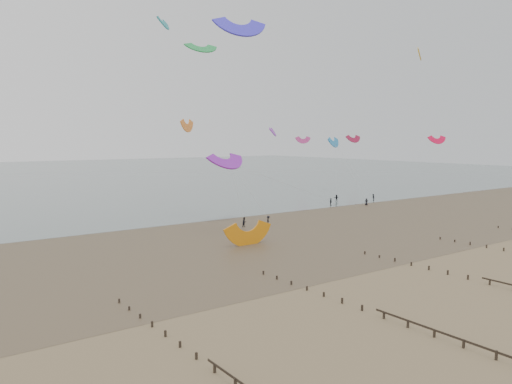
% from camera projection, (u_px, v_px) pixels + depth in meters
% --- Properties ---
extents(ground, '(500.00, 500.00, 0.00)m').
position_uv_depth(ground, '(419.00, 278.00, 58.82)').
color(ground, brown).
rests_on(ground, ground).
extents(sea_and_shore, '(500.00, 665.00, 0.03)m').
position_uv_depth(sea_and_shore, '(231.00, 236.00, 84.17)').
color(sea_and_shore, '#475654').
rests_on(sea_and_shore, ground).
extents(kitesurfers, '(95.54, 20.84, 1.89)m').
position_uv_depth(kitesurfers, '(310.00, 207.00, 113.05)').
color(kitesurfers, black).
rests_on(kitesurfers, ground).
extents(grounded_kite, '(7.35, 5.77, 4.01)m').
position_uv_depth(grounded_kite, '(249.00, 245.00, 77.13)').
color(grounded_kite, orange).
rests_on(grounded_kite, ground).
extents(kites_airborne, '(237.54, 119.33, 41.20)m').
position_uv_depth(kites_airborne, '(52.00, 106.00, 116.61)').
color(kites_airborne, maroon).
rests_on(kites_airborne, ground).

